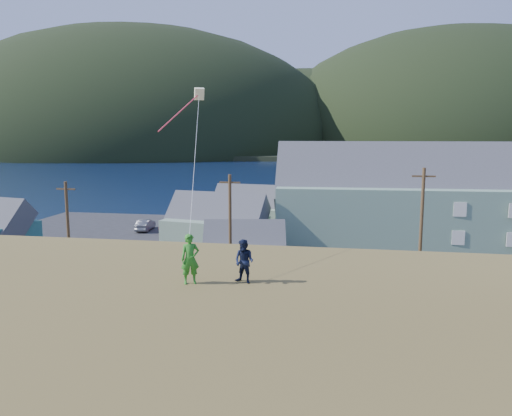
{
  "coord_description": "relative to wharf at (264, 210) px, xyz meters",
  "views": [
    {
      "loc": [
        5.51,
        -34.61,
        12.37
      ],
      "look_at": [
        1.61,
        -11.76,
        8.8
      ],
      "focal_mm": 35.0,
      "sensor_mm": 36.0,
      "label": 1
    }
  ],
  "objects": [
    {
      "name": "far_hills",
      "position": [
        41.59,
        239.38,
        1.55
      ],
      "size": [
        760.0,
        265.0,
        143.0
      ],
      "color": "black",
      "rests_on": "ground"
    },
    {
      "name": "waterfront_lot",
      "position": [
        6.0,
        -23.0,
        -0.39
      ],
      "size": [
        72.0,
        36.0,
        0.12
      ],
      "primitive_type": "cube",
      "color": "#28282B",
      "rests_on": "ground"
    },
    {
      "name": "shed_palegreen_near",
      "position": [
        -0.98,
        -25.7,
        2.33
      ],
      "size": [
        11.08,
        8.0,
        7.41
      ],
      "rotation": [
        0.0,
        0.0,
        -0.17
      ],
      "color": "gray",
      "rests_on": "waterfront_lot"
    },
    {
      "name": "shed_white",
      "position": [
        3.39,
        -32.99,
        1.74
      ],
      "size": [
        7.82,
        5.87,
        5.65
      ],
      "rotation": [
        0.0,
        0.0,
        0.18
      ],
      "color": "silver",
      "rests_on": "waterfront_lot"
    },
    {
      "name": "ground",
      "position": [
        6.0,
        -40.0,
        -0.45
      ],
      "size": [
        900.0,
        900.0,
        0.0
      ],
      "primitive_type": "plane",
      "color": "#0A1638",
      "rests_on": "ground"
    },
    {
      "name": "lodge",
      "position": [
        23.94,
        -18.96,
        4.77
      ],
      "size": [
        39.17,
        12.6,
        13.62
      ],
      "rotation": [
        0.0,
        0.0,
        0.04
      ],
      "color": "gray",
      "rests_on": "waterfront_lot"
    },
    {
      "name": "grass_strip",
      "position": [
        6.0,
        -42.0,
        -0.4
      ],
      "size": [
        110.0,
        8.0,
        0.1
      ],
      "primitive_type": "cube",
      "color": "#4C3D19",
      "rests_on": "ground"
    },
    {
      "name": "far_shore",
      "position": [
        6.0,
        290.0,
        0.55
      ],
      "size": [
        900.0,
        320.0,
        2.0
      ],
      "primitive_type": "cube",
      "color": "black",
      "rests_on": "ground"
    },
    {
      "name": "kite_flyer_navy",
      "position": [
        8.31,
        -58.3,
        7.5
      ],
      "size": [
        0.89,
        0.79,
        1.51
      ],
      "primitive_type": "imported",
      "rotation": [
        0.0,
        0.0,
        -0.36
      ],
      "color": "#121932",
      "rests_on": "hillside"
    },
    {
      "name": "wharf",
      "position": [
        0.0,
        0.0,
        0.0
      ],
      "size": [
        26.0,
        14.0,
        0.9
      ],
      "primitive_type": "cube",
      "color": "gray",
      "rests_on": "ground"
    },
    {
      "name": "parked_cars",
      "position": [
        -2.76,
        -17.97,
        0.41
      ],
      "size": [
        21.81,
        13.24,
        1.58
      ],
      "color": "silver",
      "rests_on": "waterfront_lot"
    },
    {
      "name": "kite_flyer_green",
      "position": [
        6.51,
        -58.7,
        7.61
      ],
      "size": [
        0.74,
        0.64,
        1.73
      ],
      "primitive_type": "imported",
      "rotation": [
        0.0,
        0.0,
        0.43
      ],
      "color": "#2A7F22",
      "rests_on": "hillside"
    },
    {
      "name": "shed_palegreen_far",
      "position": [
        1.29,
        -15.07,
        2.27
      ],
      "size": [
        11.34,
        7.46,
        7.12
      ],
      "rotation": [
        0.0,
        0.0,
        -0.15
      ],
      "color": "gray",
      "rests_on": "waterfront_lot"
    },
    {
      "name": "utility_poles",
      "position": [
        4.26,
        -38.5,
        4.22
      ],
      "size": [
        27.4,
        0.24,
        9.76
      ],
      "color": "#47331E",
      "rests_on": "waterfront_lot"
    },
    {
      "name": "kite_rig",
      "position": [
        4.59,
        -51.09,
        13.49
      ],
      "size": [
        1.57,
        4.26,
        9.69
      ],
      "color": "#F9F5BE",
      "rests_on": "ground"
    }
  ]
}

